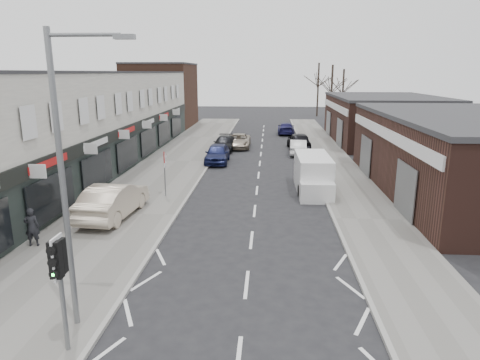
% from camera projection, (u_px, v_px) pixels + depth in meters
% --- Properties ---
extents(ground, '(160.00, 160.00, 0.00)m').
position_uv_depth(ground, '(243.00, 317.00, 12.70)').
color(ground, black).
rests_on(ground, ground).
extents(pavement_left, '(5.50, 64.00, 0.12)m').
position_uv_depth(pavement_left, '(176.00, 162.00, 34.40)').
color(pavement_left, slate).
rests_on(pavement_left, ground).
extents(pavement_right, '(3.50, 64.00, 0.12)m').
position_uv_depth(pavement_right, '(333.00, 164.00, 33.58)').
color(pavement_right, slate).
rests_on(pavement_right, ground).
extents(shop_terrace_left, '(8.00, 41.00, 7.10)m').
position_uv_depth(shop_terrace_left, '(77.00, 121.00, 31.57)').
color(shop_terrace_left, silver).
rests_on(shop_terrace_left, ground).
extents(brick_block_far, '(8.00, 10.00, 8.00)m').
position_uv_depth(brick_block_far, '(161.00, 96.00, 56.13)').
color(brick_block_far, '#492B1F').
rests_on(brick_block_far, ground).
extents(right_unit_near, '(10.00, 18.00, 4.50)m').
position_uv_depth(right_unit_near, '(472.00, 157.00, 24.87)').
color(right_unit_near, '#3C211B').
rests_on(right_unit_near, ground).
extents(right_unit_far, '(10.00, 16.00, 4.50)m').
position_uv_depth(right_unit_far, '(383.00, 120.00, 44.21)').
color(right_unit_far, '#3C211B').
rests_on(right_unit_far, ground).
extents(tree_far_a, '(3.60, 3.60, 8.00)m').
position_uv_depth(tree_far_a, '(330.00, 125.00, 58.53)').
color(tree_far_a, '#382D26').
rests_on(tree_far_a, ground).
extents(tree_far_b, '(3.60, 3.60, 7.50)m').
position_uv_depth(tree_far_b, '(341.00, 120.00, 64.17)').
color(tree_far_b, '#382D26').
rests_on(tree_far_b, ground).
extents(tree_far_c, '(3.60, 3.60, 8.50)m').
position_uv_depth(tree_far_c, '(317.00, 116.00, 70.17)').
color(tree_far_c, '#382D26').
rests_on(tree_far_c, ground).
extents(traffic_light, '(0.28, 0.60, 3.10)m').
position_uv_depth(traffic_light, '(59.00, 268.00, 10.44)').
color(traffic_light, slate).
rests_on(traffic_light, pavement_left).
extents(street_lamp, '(2.23, 0.22, 8.00)m').
position_uv_depth(street_lamp, '(68.00, 169.00, 11.09)').
color(street_lamp, slate).
rests_on(street_lamp, pavement_left).
extents(warning_sign, '(0.12, 0.80, 2.70)m').
position_uv_depth(warning_sign, '(165.00, 161.00, 24.10)').
color(warning_sign, slate).
rests_on(warning_sign, pavement_left).
extents(white_van, '(2.03, 5.54, 2.15)m').
position_uv_depth(white_van, '(313.00, 174.00, 26.00)').
color(white_van, white).
rests_on(white_van, ground).
extents(sedan_on_pavement, '(2.18, 5.24, 1.69)m').
position_uv_depth(sedan_on_pavement, '(114.00, 200.00, 20.93)').
color(sedan_on_pavement, beige).
rests_on(sedan_on_pavement, pavement_left).
extents(pedestrian, '(0.66, 0.50, 1.62)m').
position_uv_depth(pedestrian, '(32.00, 227.00, 17.39)').
color(pedestrian, black).
rests_on(pedestrian, pavement_left).
extents(parked_car_left_a, '(1.85, 4.46, 1.51)m').
position_uv_depth(parked_car_left_a, '(217.00, 154.00, 34.03)').
color(parked_car_left_a, '#161C45').
rests_on(parked_car_left_a, ground).
extents(parked_car_left_b, '(2.10, 4.67, 1.33)m').
position_uv_depth(parked_car_left_b, '(224.00, 144.00, 39.29)').
color(parked_car_left_b, black).
rests_on(parked_car_left_b, ground).
extents(parked_car_left_c, '(2.22, 4.74, 1.31)m').
position_uv_depth(parked_car_left_c, '(239.00, 141.00, 40.85)').
color(parked_car_left_c, '#9F917F').
rests_on(parked_car_left_c, ground).
extents(parked_car_right_a, '(1.59, 4.04, 1.31)m').
position_uv_depth(parked_car_right_a, '(298.00, 147.00, 37.53)').
color(parked_car_right_a, silver).
rests_on(parked_car_right_a, ground).
extents(parked_car_right_b, '(2.19, 4.81, 1.60)m').
position_uv_depth(parked_car_right_b, '(299.00, 141.00, 39.94)').
color(parked_car_right_b, black).
rests_on(parked_car_right_b, ground).
extents(parked_car_right_c, '(2.05, 4.70, 1.35)m').
position_uv_depth(parked_car_right_c, '(286.00, 128.00, 49.93)').
color(parked_car_right_c, '#151440').
rests_on(parked_car_right_c, ground).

